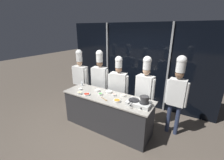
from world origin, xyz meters
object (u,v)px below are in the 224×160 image
Objects in this scene: chef_sous at (100,77)px; chef_line at (118,84)px; prep_bowl_bean_sprouts at (109,92)px; portable_stove at (139,103)px; chef_head at (80,76)px; chef_pastry at (145,87)px; prep_bowl_rice at (98,90)px; squeeze_bottle_clear at (82,84)px; serving_spoon_slotted at (105,100)px; prep_bowl_scallions at (100,94)px; prep_bowl_chicken at (123,95)px; prep_bowl_chili_flakes at (87,94)px; frying_pan at (134,99)px; prep_bowl_ginger at (80,93)px; stock_pot at (144,99)px; prep_bowl_shrimp at (114,95)px; prep_bowl_onion at (80,89)px; chef_apprentice at (177,90)px; prep_bowl_carrots at (117,101)px.

chef_line is at bearing 165.10° from chef_sous.
prep_bowl_bean_sprouts is 0.85m from chef_sous.
portable_stove is 0.27× the size of chef_head.
prep_bowl_rice is at bearing 35.73° from chef_pastry.
squeeze_bottle_clear is 1.16m from serving_spoon_slotted.
prep_bowl_chicken is at bearing 24.30° from prep_bowl_scallions.
chef_sous is at bearing 105.22° from prep_bowl_chili_flakes.
frying_pan is at bearing -7.57° from prep_bowl_rice.
prep_bowl_rice is at bearing 53.40° from prep_bowl_ginger.
serving_spoon_slotted is at bearing -169.33° from stock_pot.
prep_bowl_rice is at bearing 74.28° from prep_bowl_chili_flakes.
stock_pot is 1.26× the size of prep_bowl_bean_sprouts.
prep_bowl_shrimp is 0.35m from prep_bowl_scallions.
prep_bowl_ginger reaches higher than prep_bowl_shrimp.
prep_bowl_onion is at bearing -162.64° from prep_bowl_bean_sprouts.
prep_bowl_bean_sprouts is 0.09× the size of chef_line.
prep_bowl_shrimp is 0.23m from prep_bowl_chicken.
chef_apprentice is at bearing 179.54° from chef_head.
stock_pot is 0.11× the size of chef_sous.
prep_bowl_chili_flakes is at bearing -148.04° from prep_bowl_scallions.
prep_bowl_rice is at bearing 47.55° from chef_line.
portable_stove is at bearing 0.67° from prep_bowl_onion.
prep_bowl_rice reaches higher than prep_bowl_onion.
prep_bowl_shrimp is 0.41× the size of serving_spoon_slotted.
chef_sous reaches higher than portable_stove.
serving_spoon_slotted is (-0.90, -0.17, -0.17)m from stock_pot.
serving_spoon_slotted is 0.13× the size of chef_sous.
squeeze_bottle_clear is at bearing 166.34° from prep_bowl_carrots.
squeeze_bottle_clear is 1.16× the size of prep_bowl_ginger.
prep_bowl_scallions is 0.71× the size of prep_bowl_carrots.
chef_pastry is at bearing 108.32° from stock_pot.
prep_bowl_scallions is (-0.53, -0.24, 0.00)m from prep_bowl_chicken.
chef_head is at bearing 157.38° from prep_bowl_carrots.
prep_bowl_chicken is (0.73, 0.09, -0.01)m from prep_bowl_rice.
chef_line is at bearing 85.77° from prep_bowl_bean_sprouts.
squeeze_bottle_clear is 2.56m from chef_apprentice.
portable_stove reaches higher than prep_bowl_ginger.
portable_stove reaches higher than prep_bowl_rice.
frying_pan is 0.92m from prep_bowl_scallions.
chef_line reaches higher than stock_pot.
prep_bowl_onion is at bearing 130.81° from chef_head.
prep_bowl_shrimp is at bearing 23.99° from prep_bowl_ginger.
chef_apprentice is (1.15, 0.46, 0.24)m from prep_bowl_chicken.
chef_pastry is (1.22, 0.88, 0.16)m from prep_bowl_chili_flakes.
prep_bowl_onion is (-1.58, -0.02, -0.10)m from frying_pan.
portable_stove is at bearing 108.85° from chef_pastry.
frying_pan is 0.22× the size of chef_sous.
prep_bowl_rice is 1.03× the size of prep_bowl_chicken.
prep_bowl_shrimp is 1.68m from chef_head.
serving_spoon_slotted is (0.26, -0.16, -0.02)m from prep_bowl_scallions.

